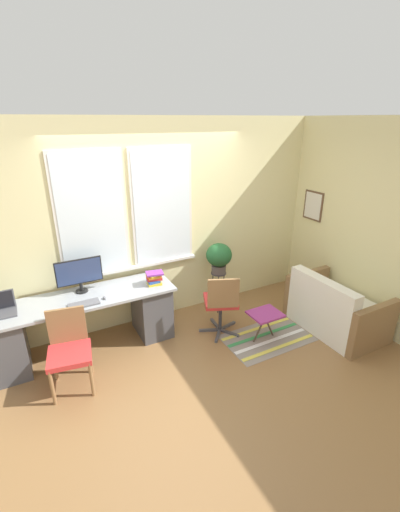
% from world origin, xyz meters
% --- Properties ---
extents(ground_plane, '(14.00, 14.00, 0.00)m').
position_xyz_m(ground_plane, '(0.00, 0.00, 0.00)').
color(ground_plane, olive).
extents(wall_back_with_window, '(9.00, 0.12, 2.70)m').
position_xyz_m(wall_back_with_window, '(-0.02, 0.70, 1.36)').
color(wall_back_with_window, beige).
rests_on(wall_back_with_window, ground_plane).
extents(wall_right_with_picture, '(0.08, 9.00, 2.70)m').
position_xyz_m(wall_right_with_picture, '(2.46, 0.00, 1.35)').
color(wall_right_with_picture, beige).
rests_on(wall_right_with_picture, ground_plane).
extents(desk, '(2.16, 0.62, 0.73)m').
position_xyz_m(desk, '(-1.07, 0.31, 0.39)').
color(desk, '#9EA3A8').
rests_on(desk, ground_plane).
extents(laptop, '(0.30, 0.24, 0.22)m').
position_xyz_m(laptop, '(-1.89, 0.35, 0.78)').
color(laptop, '#4C4C51').
rests_on(laptop, desk).
extents(monitor, '(0.53, 0.15, 0.42)m').
position_xyz_m(monitor, '(-1.04, 0.46, 0.97)').
color(monitor, black).
rests_on(monitor, desk).
extents(keyboard, '(0.34, 0.14, 0.02)m').
position_xyz_m(keyboard, '(-1.08, 0.13, 0.74)').
color(keyboard, slate).
rests_on(keyboard, desk).
extents(mouse, '(0.04, 0.06, 0.03)m').
position_xyz_m(mouse, '(-0.84, 0.15, 0.74)').
color(mouse, slate).
rests_on(mouse, desk).
extents(book_stack, '(0.23, 0.20, 0.16)m').
position_xyz_m(book_stack, '(-0.20, 0.25, 0.81)').
color(book_stack, yellow).
rests_on(book_stack, desk).
extents(desk_chair_wooden, '(0.49, 0.49, 0.84)m').
position_xyz_m(desk_chair_wooden, '(-1.32, -0.21, 0.45)').
color(desk_chair_wooden, olive).
rests_on(desk_chair_wooden, ground_plane).
extents(office_chair_swivel, '(0.55, 0.57, 0.87)m').
position_xyz_m(office_chair_swivel, '(0.55, -0.16, 0.48)').
color(office_chair_swivel, '#47474C').
rests_on(office_chair_swivel, ground_plane).
extents(couch_loveseat, '(0.77, 1.21, 0.79)m').
position_xyz_m(couch_loveseat, '(1.95, -0.76, 0.28)').
color(couch_loveseat, white).
rests_on(couch_loveseat, ground_plane).
extents(plant_stand, '(0.22, 0.22, 0.61)m').
position_xyz_m(plant_stand, '(0.83, 0.39, 0.52)').
color(plant_stand, '#333338').
rests_on(plant_stand, ground_plane).
extents(potted_plant, '(0.36, 0.36, 0.43)m').
position_xyz_m(potted_plant, '(0.83, 0.39, 0.86)').
color(potted_plant, '#514C47').
rests_on(potted_plant, plant_stand).
extents(floor_rug_striped, '(1.13, 0.69, 0.01)m').
position_xyz_m(floor_rug_striped, '(1.04, -0.54, 0.00)').
color(floor_rug_striped, gray).
rests_on(floor_rug_striped, ground_plane).
extents(folding_stool, '(0.40, 0.34, 0.39)m').
position_xyz_m(folding_stool, '(0.98, -0.52, 0.35)').
color(folding_stool, '#93337A').
rests_on(folding_stool, ground_plane).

